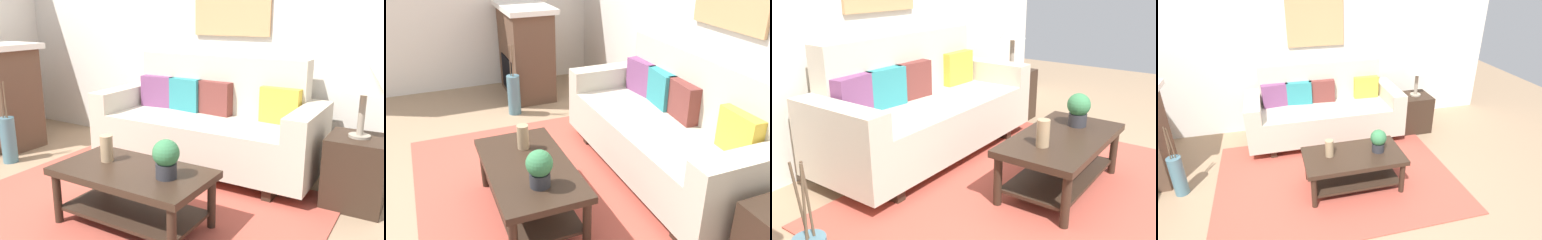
# 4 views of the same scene
# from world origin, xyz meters

# --- Properties ---
(ground_plane) EXTENTS (9.74, 9.74, 0.00)m
(ground_plane) POSITION_xyz_m (0.00, 0.00, 0.00)
(ground_plane) COLOR #9E7F60
(wall_back) EXTENTS (5.74, 0.10, 2.70)m
(wall_back) POSITION_xyz_m (0.00, 2.08, 1.35)
(wall_back) COLOR silver
(wall_back) RESTS_ON ground_plane
(area_rug) EXTENTS (2.78, 2.05, 0.01)m
(area_rug) POSITION_xyz_m (0.00, 0.50, 0.01)
(area_rug) COLOR #B24C3D
(area_rug) RESTS_ON ground_plane
(couch) EXTENTS (2.14, 0.84, 1.08)m
(couch) POSITION_xyz_m (0.06, 1.54, 0.43)
(couch) COLOR beige
(couch) RESTS_ON ground_plane
(throw_pillow_plum) EXTENTS (0.37, 0.16, 0.32)m
(throw_pillow_plum) POSITION_xyz_m (-0.60, 1.67, 0.68)
(throw_pillow_plum) COLOR #7A4270
(throw_pillow_plum) RESTS_ON couch
(throw_pillow_teal) EXTENTS (0.37, 0.16, 0.32)m
(throw_pillow_teal) POSITION_xyz_m (-0.27, 1.67, 0.68)
(throw_pillow_teal) COLOR teal
(throw_pillow_teal) RESTS_ON couch
(throw_pillow_maroon) EXTENTS (0.37, 0.15, 0.32)m
(throw_pillow_maroon) POSITION_xyz_m (0.06, 1.67, 0.68)
(throw_pillow_maroon) COLOR brown
(throw_pillow_maroon) RESTS_ON couch
(throw_pillow_mustard) EXTENTS (0.37, 0.14, 0.32)m
(throw_pillow_mustard) POSITION_xyz_m (0.73, 1.67, 0.68)
(throw_pillow_mustard) COLOR gold
(throw_pillow_mustard) RESTS_ON couch
(coffee_table) EXTENTS (1.10, 0.60, 0.43)m
(coffee_table) POSITION_xyz_m (0.16, 0.29, 0.31)
(coffee_table) COLOR #332319
(coffee_table) RESTS_ON ground_plane
(tabletop_vase) EXTENTS (0.09, 0.09, 0.19)m
(tabletop_vase) POSITION_xyz_m (-0.10, 0.33, 0.53)
(tabletop_vase) COLOR tan
(tabletop_vase) RESTS_ON coffee_table
(potted_plant_tabletop) EXTENTS (0.18, 0.18, 0.26)m
(potted_plant_tabletop) POSITION_xyz_m (0.44, 0.29, 0.57)
(potted_plant_tabletop) COLOR #2D2D33
(potted_plant_tabletop) RESTS_ON coffee_table
(side_table) EXTENTS (0.44, 0.44, 0.56)m
(side_table) POSITION_xyz_m (1.43, 1.44, 0.28)
(side_table) COLOR #332319
(side_table) RESTS_ON ground_plane
(table_lamp) EXTENTS (0.28, 0.28, 0.57)m
(table_lamp) POSITION_xyz_m (1.43, 1.44, 0.99)
(table_lamp) COLOR gray
(table_lamp) RESTS_ON side_table
(floor_vase) EXTENTS (0.15, 0.15, 0.47)m
(floor_vase) POSITION_xyz_m (-1.74, 0.65, 0.23)
(floor_vase) COLOR slate
(floor_vase) RESTS_ON ground_plane
(floor_vase_branch_a) EXTENTS (0.03, 0.02, 0.36)m
(floor_vase_branch_a) POSITION_xyz_m (-1.72, 0.65, 0.65)
(floor_vase_branch_a) COLOR brown
(floor_vase_branch_a) RESTS_ON floor_vase
(floor_vase_branch_b) EXTENTS (0.03, 0.04, 0.36)m
(floor_vase_branch_b) POSITION_xyz_m (-1.75, 0.67, 0.65)
(floor_vase_branch_b) COLOR brown
(floor_vase_branch_b) RESTS_ON floor_vase
(floor_vase_branch_c) EXTENTS (0.03, 0.02, 0.36)m
(floor_vase_branch_c) POSITION_xyz_m (-1.75, 0.64, 0.65)
(floor_vase_branch_c) COLOR brown
(floor_vase_branch_c) RESTS_ON floor_vase
(framed_painting) EXTENTS (0.82, 0.03, 0.68)m
(framed_painting) POSITION_xyz_m (0.06, 2.01, 1.59)
(framed_painting) COLOR tan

